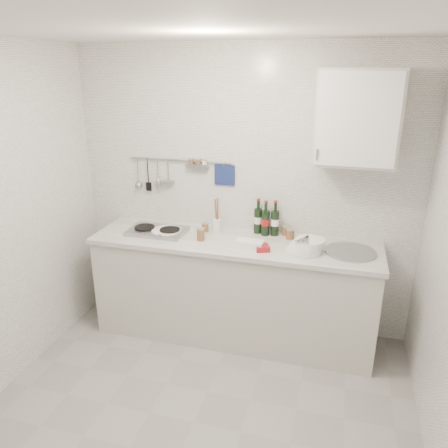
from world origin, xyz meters
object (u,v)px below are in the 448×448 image
Objects in this scene: plate_stack_sink at (307,246)px; utensil_crock at (217,224)px; wine_bottles at (266,217)px; plate_stack_hob at (166,232)px; wall_cabinet at (357,118)px.

utensil_crock is (-0.81, 0.24, 0.02)m from plate_stack_sink.
plate_stack_hob is at bearing -165.18° from wine_bottles.
wall_cabinet is at bearing 33.99° from plate_stack_sink.
plate_stack_hob is at bearing -175.18° from wall_cabinet.
wine_bottles is (-0.38, 0.29, 0.10)m from plate_stack_sink.
plate_stack_sink is at bearing -146.01° from wall_cabinet.
wall_cabinet is 2.37× the size of plate_stack_sink.
wall_cabinet is at bearing 4.82° from plate_stack_hob.
plate_stack_sink is at bearing -37.43° from wine_bottles.
plate_stack_sink is 0.95× the size of wine_bottles.
wall_cabinet is 1.46m from utensil_crock.
utensil_crock reaches higher than plate_stack_hob.
utensil_crock is at bearing 22.11° from plate_stack_hob.
wall_cabinet is at bearing -2.18° from utensil_crock.
wine_bottles reaches higher than plate_stack_hob.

